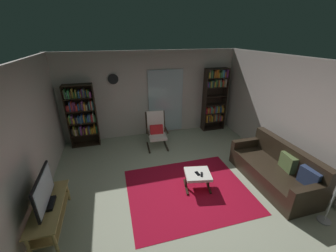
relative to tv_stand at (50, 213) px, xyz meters
The scene contains 16 objects.
ground_plane 2.41m from the tv_stand, ahead, with size 7.02×7.02×0.00m, color #A3A890.
wall_back 4.09m from the tv_stand, 53.12° to the left, with size 5.60×0.06×2.60m, color beige.
wall_left 1.09m from the tv_stand, 140.34° to the left, with size 0.06×6.00×2.60m, color beige.
wall_right 5.18m from the tv_stand, ahead, with size 0.06×6.00×2.60m, color beige.
glass_door_panel 4.27m from the tv_stand, 47.65° to the left, with size 1.10×0.01×2.00m, color silver.
area_rug 2.57m from the tv_stand, ahead, with size 2.48×2.05×0.01m, color #A30D26.
tv_stand is the anchor object (origin of this frame).
television 0.43m from the tv_stand, 84.49° to the left, with size 0.20×0.89×0.59m.
bookshelf_near_tv 3.00m from the tv_stand, 83.49° to the left, with size 0.78×0.30×1.80m.
bookshelf_near_sofa 5.39m from the tv_stand, 33.69° to the left, with size 0.75×0.30×2.05m.
leather_sofa 4.46m from the tv_stand, ahead, with size 0.86×1.98×0.86m.
lounge_armchair 3.26m from the tv_stand, 44.35° to the left, with size 0.59×0.68×1.02m.
ottoman 2.77m from the tv_stand, ahead, with size 0.60×0.57×0.37m.
tv_remote 2.82m from the tv_stand, ahead, with size 0.04×0.14×0.02m, color black.
cell_phone 2.75m from the tv_stand, ahead, with size 0.07×0.14×0.01m, color black.
wall_clock 3.70m from the tv_stand, 67.35° to the left, with size 0.29×0.03×0.29m.
Camera 1 is at (-1.17, -3.28, 3.02)m, focal length 22.27 mm.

